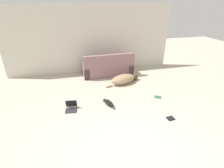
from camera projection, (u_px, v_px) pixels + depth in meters
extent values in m
plane|color=#BCB29E|center=(127.00, 156.00, 3.32)|extent=(20.00, 20.00, 0.00)
cube|color=beige|center=(91.00, 40.00, 6.80)|extent=(6.51, 0.06, 2.57)
cube|color=gray|center=(108.00, 69.00, 6.91)|extent=(1.94, 0.80, 0.43)
cube|color=gray|center=(109.00, 61.00, 6.43)|extent=(1.93, 0.17, 0.47)
cube|color=gray|center=(128.00, 66.00, 7.08)|extent=(0.21, 0.78, 0.57)
cube|color=gray|center=(86.00, 70.00, 6.68)|extent=(0.21, 0.78, 0.57)
ellipsoid|color=#A38460|center=(123.00, 79.00, 6.18)|extent=(1.03, 0.76, 0.32)
sphere|color=#493726|center=(135.00, 77.00, 6.46)|extent=(0.30, 0.30, 0.23)
cylinder|color=#A38460|center=(109.00, 86.00, 5.95)|extent=(0.24, 0.13, 0.06)
ellipsoid|color=black|center=(109.00, 103.00, 4.92)|extent=(0.29, 0.43, 0.14)
sphere|color=#2D2B2B|center=(105.00, 100.00, 5.09)|extent=(0.12, 0.12, 0.09)
cylinder|color=black|center=(114.00, 109.00, 4.76)|extent=(0.06, 0.10, 0.02)
cube|color=#2D2D33|center=(71.00, 111.00, 4.69)|extent=(0.33, 0.28, 0.02)
cube|color=#2D2D33|center=(71.00, 103.00, 4.78)|extent=(0.31, 0.13, 0.23)
cube|color=black|center=(71.00, 104.00, 4.77)|extent=(0.29, 0.11, 0.21)
cube|color=black|center=(171.00, 118.00, 4.37)|extent=(0.19, 0.17, 0.02)
cube|color=#2D663D|center=(158.00, 97.00, 5.33)|extent=(0.23, 0.21, 0.02)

